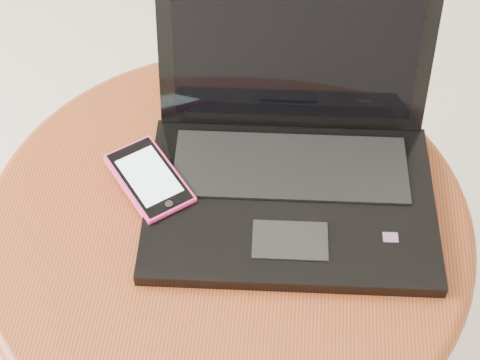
{
  "coord_description": "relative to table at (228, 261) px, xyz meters",
  "views": [
    {
      "loc": [
        0.08,
        -0.51,
        1.16
      ],
      "look_at": [
        0.03,
        0.01,
        0.52
      ],
      "focal_mm": 55.9,
      "sensor_mm": 36.0,
      "label": 1
    }
  ],
  "objects": [
    {
      "name": "laptop",
      "position": [
        0.07,
        0.06,
        0.14
      ],
      "size": [
        0.34,
        0.31,
        0.21
      ],
      "color": "black",
      "rests_on": "table"
    },
    {
      "name": "phone_pink",
      "position": [
        -0.09,
        0.03,
        0.11
      ],
      "size": [
        0.12,
        0.13,
        0.01
      ],
      "color": "#FD3587",
      "rests_on": "phone_black"
    },
    {
      "name": "phone_black",
      "position": [
        -0.08,
        0.05,
        0.1
      ],
      "size": [
        0.11,
        0.12,
        0.01
      ],
      "color": "black",
      "rests_on": "table"
    },
    {
      "name": "table",
      "position": [
        0.0,
        0.0,
        0.0
      ],
      "size": [
        0.58,
        0.58,
        0.46
      ],
      "color": "#593217",
      "rests_on": "ground"
    }
  ]
}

